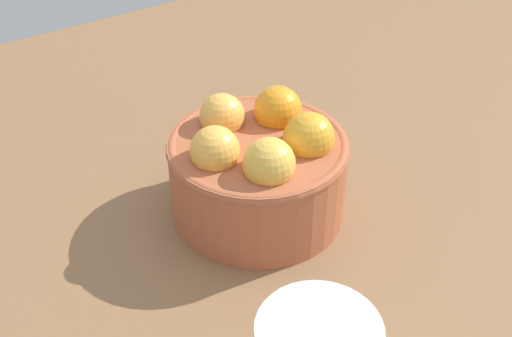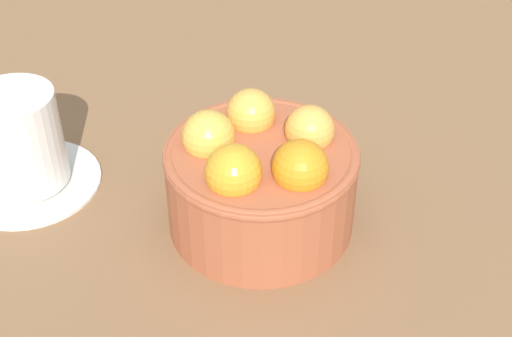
# 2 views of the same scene
# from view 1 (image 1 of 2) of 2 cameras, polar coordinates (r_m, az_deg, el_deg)

# --- Properties ---
(ground_plane) EXTENTS (1.56, 0.92, 0.03)m
(ground_plane) POSITION_cam_1_polar(r_m,az_deg,el_deg) (0.57, 0.17, -4.88)
(ground_plane) COLOR brown
(terracotta_bowl) EXTENTS (0.15, 0.15, 0.10)m
(terracotta_bowl) POSITION_cam_1_polar(r_m,az_deg,el_deg) (0.54, 0.21, 0.09)
(terracotta_bowl) COLOR #AD5938
(terracotta_bowl) RESTS_ON ground_plane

